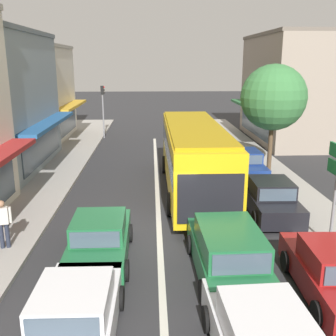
# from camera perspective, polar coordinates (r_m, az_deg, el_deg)

# --- Properties ---
(ground_plane) EXTENTS (140.00, 140.00, 0.00)m
(ground_plane) POSITION_cam_1_polar(r_m,az_deg,el_deg) (14.64, -1.29, -9.19)
(ground_plane) COLOR #2D2D30
(lane_centre_line) EXTENTS (0.20, 28.00, 0.01)m
(lane_centre_line) POSITION_cam_1_polar(r_m,az_deg,el_deg) (18.35, -1.55, -4.01)
(lane_centre_line) COLOR silver
(lane_centre_line) RESTS_ON ground
(sidewalk_left) EXTENTS (5.20, 44.00, 0.14)m
(sidewalk_left) POSITION_cam_1_polar(r_m,az_deg,el_deg) (21.27, -20.30, -2.08)
(sidewalk_left) COLOR #A39E96
(sidewalk_left) RESTS_ON ground
(kerb_right) EXTENTS (2.80, 44.00, 0.12)m
(kerb_right) POSITION_cam_1_polar(r_m,az_deg,el_deg) (21.23, 15.34, -1.72)
(kerb_right) COLOR #A39E96
(kerb_right) RESTS_ON ground
(shopfront_far_end) EXTENTS (7.55, 8.36, 7.29)m
(shopfront_far_end) POSITION_cam_1_polar(r_m,az_deg,el_deg) (33.00, -20.28, 10.10)
(shopfront_far_end) COLOR silver
(shopfront_far_end) RESTS_ON ground
(building_right_far) EXTENTS (8.27, 10.63, 8.10)m
(building_right_far) POSITION_cam_1_polar(r_m,az_deg,el_deg) (32.60, 19.00, 10.88)
(building_right_far) COLOR gray
(building_right_far) RESTS_ON ground
(city_bus) EXTENTS (2.76, 10.86, 3.23)m
(city_bus) POSITION_cam_1_polar(r_m,az_deg,el_deg) (18.43, 3.75, 2.12)
(city_bus) COLOR yellow
(city_bus) RESTS_ON ground
(sedan_behind_bus_mid) EXTENTS (1.93, 4.22, 1.47)m
(sedan_behind_bus_mid) POSITION_cam_1_polar(r_m,az_deg,el_deg) (9.31, -13.41, -20.59)
(sedan_behind_bus_mid) COLOR silver
(sedan_behind_bus_mid) RESTS_ON ground
(sedan_queue_gap_filler) EXTENTS (1.93, 4.21, 1.47)m
(sedan_queue_gap_filler) POSITION_cam_1_polar(r_m,az_deg,el_deg) (12.58, -9.87, -10.36)
(sedan_queue_gap_filler) COLOR #1E6638
(sedan_queue_gap_filler) RESTS_ON ground
(wagon_behind_bus_near) EXTENTS (2.03, 4.54, 1.58)m
(wagon_behind_bus_near) POSITION_cam_1_polar(r_m,az_deg,el_deg) (11.64, 8.61, -12.06)
(wagon_behind_bus_near) COLOR #1E6638
(wagon_behind_bus_near) RESTS_ON ground
(parked_sedan_kerb_front) EXTENTS (2.02, 4.26, 1.47)m
(parked_sedan_kerb_front) POSITION_cam_1_polar(r_m,az_deg,el_deg) (11.55, 22.98, -13.88)
(parked_sedan_kerb_front) COLOR maroon
(parked_sedan_kerb_front) RESTS_ON ground
(parked_sedan_kerb_second) EXTENTS (1.98, 4.24, 1.47)m
(parked_sedan_kerb_second) POSITION_cam_1_polar(r_m,az_deg,el_deg) (16.50, 14.58, -4.34)
(parked_sedan_kerb_second) COLOR black
(parked_sedan_kerb_second) RESTS_ON ground
(parked_sedan_kerb_third) EXTENTS (1.94, 4.22, 1.47)m
(parked_sedan_kerb_third) POSITION_cam_1_polar(r_m,az_deg,el_deg) (21.61, 10.92, 0.50)
(parked_sedan_kerb_third) COLOR navy
(parked_sedan_kerb_third) RESTS_ON ground
(traffic_light_downstreet) EXTENTS (0.33, 0.24, 4.20)m
(traffic_light_downstreet) POSITION_cam_1_polar(r_m,az_deg,el_deg) (32.23, -9.43, 9.33)
(traffic_light_downstreet) COLOR gray
(traffic_light_downstreet) RESTS_ON ground
(street_tree_right) EXTENTS (3.45, 3.45, 5.95)m
(street_tree_right) POSITION_cam_1_polar(r_m,az_deg,el_deg) (21.63, 15.07, 9.83)
(street_tree_right) COLOR brown
(street_tree_right) RESTS_ON ground
(pedestrian_with_handbag_near) EXTENTS (0.65, 0.37, 1.63)m
(pedestrian_with_handbag_near) POSITION_cam_1_polar(r_m,az_deg,el_deg) (13.84, -22.91, -7.13)
(pedestrian_with_handbag_near) COLOR #232838
(pedestrian_with_handbag_near) RESTS_ON sidewalk_left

